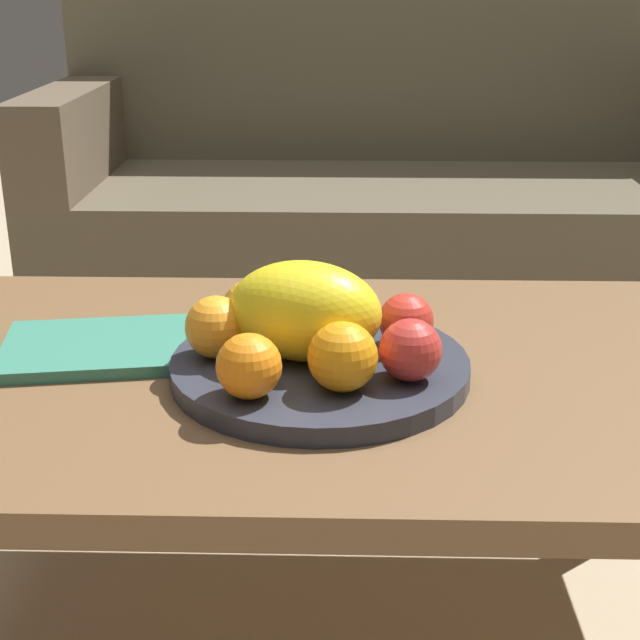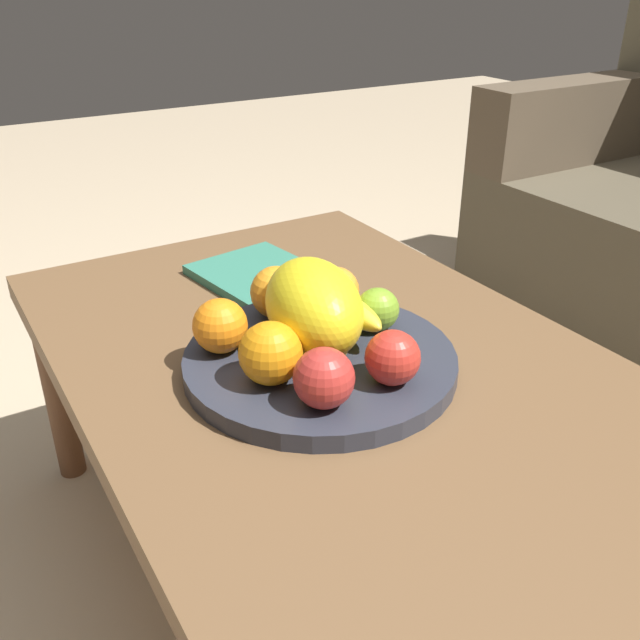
# 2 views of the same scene
# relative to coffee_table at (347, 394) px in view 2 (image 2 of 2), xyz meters

# --- Properties ---
(ground_plane) EXTENTS (8.00, 8.00, 0.00)m
(ground_plane) POSITION_rel_coffee_table_xyz_m (0.00, 0.00, -0.38)
(ground_plane) COLOR tan
(coffee_table) EXTENTS (1.13, 0.69, 0.42)m
(coffee_table) POSITION_rel_coffee_table_xyz_m (0.00, 0.00, 0.00)
(coffee_table) COLOR brown
(coffee_table) RESTS_ON ground_plane
(fruit_bowl) EXTENTS (0.37, 0.37, 0.03)m
(fruit_bowl) POSITION_rel_coffee_table_xyz_m (-0.02, -0.03, 0.06)
(fruit_bowl) COLOR #2D313D
(fruit_bowl) RESTS_ON coffee_table
(melon_large_front) EXTENTS (0.21, 0.16, 0.12)m
(melon_large_front) POSITION_rel_coffee_table_xyz_m (-0.04, -0.03, 0.13)
(melon_large_front) COLOR yellow
(melon_large_front) RESTS_ON fruit_bowl
(orange_front) EXTENTS (0.07, 0.07, 0.07)m
(orange_front) POSITION_rel_coffee_table_xyz_m (-0.09, -0.14, 0.10)
(orange_front) COLOR orange
(orange_front) RESTS_ON fruit_bowl
(orange_left) EXTENTS (0.08, 0.08, 0.08)m
(orange_left) POSITION_rel_coffee_table_xyz_m (-0.14, -0.03, 0.11)
(orange_left) COLOR orange
(orange_left) RESTS_ON fruit_bowl
(orange_right) EXTENTS (0.07, 0.07, 0.07)m
(orange_right) POSITION_rel_coffee_table_xyz_m (-0.11, 0.05, 0.10)
(orange_right) COLOR orange
(orange_right) RESTS_ON fruit_bowl
(orange_back) EXTENTS (0.08, 0.08, 0.08)m
(orange_back) POSITION_rel_coffee_table_xyz_m (0.01, -0.12, 0.11)
(orange_back) COLOR orange
(orange_back) RESTS_ON fruit_bowl
(apple_front) EXTENTS (0.07, 0.07, 0.07)m
(apple_front) POSITION_rel_coffee_table_xyz_m (0.09, -0.09, 0.10)
(apple_front) COLOR #BA302A
(apple_front) RESTS_ON fruit_bowl
(apple_left) EXTENTS (0.06, 0.06, 0.06)m
(apple_left) POSITION_rel_coffee_table_xyz_m (-0.03, 0.07, 0.10)
(apple_left) COLOR #76A32A
(apple_left) RESTS_ON fruit_bowl
(apple_right) EXTENTS (0.07, 0.07, 0.07)m
(apple_right) POSITION_rel_coffee_table_xyz_m (0.09, 0.01, 0.10)
(apple_right) COLOR red
(apple_right) RESTS_ON fruit_bowl
(banana_bunch) EXTENTS (0.16, 0.15, 0.06)m
(banana_bunch) POSITION_rel_coffee_table_xyz_m (-0.04, 0.02, 0.10)
(banana_bunch) COLOR yellow
(banana_bunch) RESTS_ON fruit_bowl
(magazine) EXTENTS (0.27, 0.22, 0.02)m
(magazine) POSITION_rel_coffee_table_xyz_m (-0.31, 0.03, 0.05)
(magazine) COLOR #357C66
(magazine) RESTS_ON coffee_table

